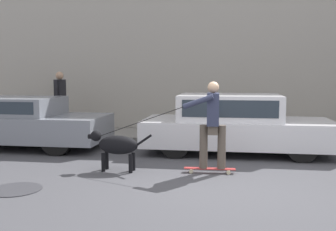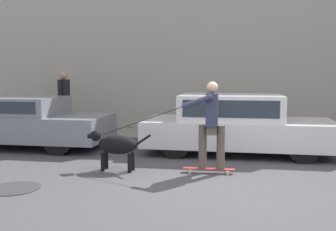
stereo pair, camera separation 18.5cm
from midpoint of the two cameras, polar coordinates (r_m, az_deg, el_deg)
name	(u,v)px [view 2 (the right image)]	position (r m, az deg, el deg)	size (l,w,h in m)	color
ground_plane	(227,188)	(6.18, 9.48, -10.39)	(36.00, 36.00, 0.00)	#47474C
back_wall	(230,36)	(11.85, 9.41, 11.27)	(32.00, 0.30, 5.68)	#ADA89E
sidewalk_curb	(228,136)	(10.85, 9.21, -2.99)	(30.00, 1.82, 0.10)	gray
parked_car_0	(19,122)	(10.01, -20.29, -0.86)	(4.28, 1.83, 1.20)	black
parked_car_1	(236,125)	(8.76, 10.44, -1.37)	(4.13, 1.83, 1.29)	black
dog	(116,145)	(7.12, -6.83, -4.28)	(1.18, 0.38, 0.72)	black
skateboarder	(211,122)	(6.87, 7.06, -0.90)	(2.51, 0.59, 1.61)	beige
pedestrian_with_bag	(64,98)	(11.54, -14.36, 2.47)	(0.22, 0.64, 1.70)	brown
manhole_cover	(14,188)	(6.48, -20.62, -9.86)	(0.77, 0.77, 0.01)	#38383D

